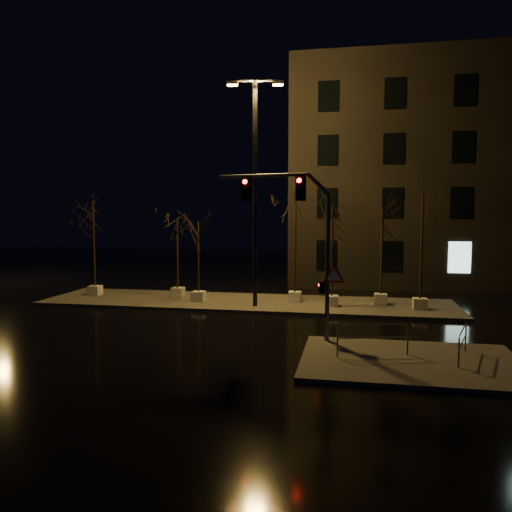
# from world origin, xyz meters

# --- Properties ---
(ground) EXTENTS (90.00, 90.00, 0.00)m
(ground) POSITION_xyz_m (0.00, 0.00, 0.00)
(ground) COLOR black
(ground) RESTS_ON ground
(median) EXTENTS (22.00, 5.00, 0.15)m
(median) POSITION_xyz_m (0.00, 6.00, 0.07)
(median) COLOR #4B4743
(median) RESTS_ON ground
(sidewalk_corner) EXTENTS (7.00, 5.00, 0.15)m
(sidewalk_corner) POSITION_xyz_m (7.50, -3.50, 0.07)
(sidewalk_corner) COLOR #4B4743
(sidewalk_corner) RESTS_ON ground
(building) EXTENTS (25.00, 12.00, 15.00)m
(building) POSITION_xyz_m (14.00, 18.00, 7.50)
(building) COLOR black
(building) RESTS_ON ground
(tree_0) EXTENTS (1.80, 1.80, 5.58)m
(tree_0) POSITION_xyz_m (-8.97, 6.29, 4.39)
(tree_0) COLOR silver
(tree_0) RESTS_ON median
(tree_1) EXTENTS (1.80, 1.80, 4.55)m
(tree_1) POSITION_xyz_m (-4.02, 6.52, 3.61)
(tree_1) COLOR silver
(tree_1) RESTS_ON median
(tree_2) EXTENTS (1.80, 1.80, 4.39)m
(tree_2) POSITION_xyz_m (-2.47, 5.45, 3.48)
(tree_2) COLOR silver
(tree_2) RESTS_ON median
(tree_3) EXTENTS (1.80, 1.80, 5.28)m
(tree_3) POSITION_xyz_m (2.62, 6.35, 4.16)
(tree_3) COLOR silver
(tree_3) RESTS_ON median
(tree_4) EXTENTS (1.80, 1.80, 5.08)m
(tree_4) POSITION_xyz_m (4.60, 5.43, 4.00)
(tree_4) COLOR silver
(tree_4) RESTS_ON median
(tree_5) EXTENTS (1.80, 1.80, 5.18)m
(tree_5) POSITION_xyz_m (7.09, 6.47, 4.08)
(tree_5) COLOR silver
(tree_5) RESTS_ON median
(tree_6) EXTENTS (1.80, 1.80, 5.89)m
(tree_6) POSITION_xyz_m (8.91, 5.40, 4.62)
(tree_6) COLOR silver
(tree_6) RESTS_ON median
(traffic_signal_mast) EXTENTS (5.02, 0.98, 6.22)m
(traffic_signal_mast) POSITION_xyz_m (3.71, -1.33, 4.23)
(traffic_signal_mast) COLOR #585B5F
(traffic_signal_mast) RESTS_ON sidewalk_corner
(streetlight_main) EXTENTS (2.82, 0.75, 11.28)m
(streetlight_main) POSITION_xyz_m (0.76, 4.73, 6.66)
(streetlight_main) COLOR black
(streetlight_main) RESTS_ON median
(guard_rail_a) EXTENTS (2.35, 0.74, 1.06)m
(guard_rail_a) POSITION_xyz_m (6.31, -3.25, 0.84)
(guard_rail_a) COLOR #585B5F
(guard_rail_a) RESTS_ON sidewalk_corner
(guard_rail_b) EXTENTS (0.67, 2.03, 1.00)m
(guard_rail_b) POSITION_xyz_m (9.15, -3.10, 0.80)
(guard_rail_b) COLOR #585B5F
(guard_rail_b) RESTS_ON sidewalk_corner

